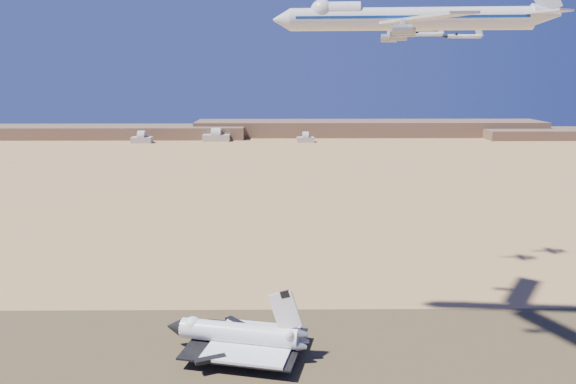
{
  "coord_description": "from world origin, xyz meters",
  "views": [
    {
      "loc": [
        14.19,
        -145.74,
        75.72
      ],
      "look_at": [
        15.77,
        8.0,
        42.91
      ],
      "focal_mm": 35.0,
      "sensor_mm": 36.0,
      "label": 1
    }
  ],
  "objects_px": {
    "chase_jet_f": "(463,36)",
    "shuttle": "(238,336)",
    "crew_a": "(267,365)",
    "crew_c": "(271,368)",
    "chase_jet_e": "(424,34)",
    "crew_b": "(261,367)",
    "carrier_747": "(401,19)"
  },
  "relations": [
    {
      "from": "shuttle",
      "to": "chase_jet_e",
      "type": "relative_size",
      "value": 2.69
    },
    {
      "from": "crew_b",
      "to": "chase_jet_f",
      "type": "bearing_deg",
      "value": -73.4
    },
    {
      "from": "crew_a",
      "to": "chase_jet_f",
      "type": "bearing_deg",
      "value": -65.48
    },
    {
      "from": "crew_a",
      "to": "chase_jet_e",
      "type": "relative_size",
      "value": 0.11
    },
    {
      "from": "crew_a",
      "to": "chase_jet_f",
      "type": "height_order",
      "value": "chase_jet_f"
    },
    {
      "from": "crew_b",
      "to": "chase_jet_f",
      "type": "height_order",
      "value": "chase_jet_f"
    },
    {
      "from": "crew_a",
      "to": "shuttle",
      "type": "bearing_deg",
      "value": 21.5
    },
    {
      "from": "crew_a",
      "to": "crew_b",
      "type": "bearing_deg",
      "value": 89.24
    },
    {
      "from": "chase_jet_f",
      "to": "chase_jet_e",
      "type": "bearing_deg",
      "value": -153.93
    },
    {
      "from": "carrier_747",
      "to": "shuttle",
      "type": "bearing_deg",
      "value": -158.36
    },
    {
      "from": "crew_a",
      "to": "chase_jet_f",
      "type": "relative_size",
      "value": 0.1
    },
    {
      "from": "chase_jet_f",
      "to": "crew_c",
      "type": "bearing_deg",
      "value": -131.35
    },
    {
      "from": "crew_c",
      "to": "chase_jet_e",
      "type": "xyz_separation_m",
      "value": [
        53.6,
        73.46,
        88.21
      ]
    },
    {
      "from": "chase_jet_f",
      "to": "crew_b",
      "type": "bearing_deg",
      "value": -132.6
    },
    {
      "from": "shuttle",
      "to": "crew_b",
      "type": "xyz_separation_m",
      "value": [
        6.47,
        -8.82,
        -4.36
      ]
    },
    {
      "from": "chase_jet_e",
      "to": "shuttle",
      "type": "bearing_deg",
      "value": -127.81
    },
    {
      "from": "carrier_747",
      "to": "crew_c",
      "type": "relative_size",
      "value": 47.82
    },
    {
      "from": "crew_a",
      "to": "chase_jet_e",
      "type": "bearing_deg",
      "value": -61.13
    },
    {
      "from": "crew_c",
      "to": "chase_jet_e",
      "type": "height_order",
      "value": "chase_jet_e"
    },
    {
      "from": "shuttle",
      "to": "crew_c",
      "type": "relative_size",
      "value": 25.49
    },
    {
      "from": "shuttle",
      "to": "carrier_747",
      "type": "distance_m",
      "value": 95.92
    },
    {
      "from": "carrier_747",
      "to": "crew_a",
      "type": "height_order",
      "value": "carrier_747"
    },
    {
      "from": "carrier_747",
      "to": "chase_jet_e",
      "type": "distance_m",
      "value": 54.67
    },
    {
      "from": "crew_b",
      "to": "chase_jet_e",
      "type": "distance_m",
      "value": 127.52
    },
    {
      "from": "chase_jet_f",
      "to": "shuttle",
      "type": "bearing_deg",
      "value": -138.32
    },
    {
      "from": "chase_jet_e",
      "to": "crew_a",
      "type": "bearing_deg",
      "value": -120.5
    },
    {
      "from": "crew_b",
      "to": "chase_jet_f",
      "type": "relative_size",
      "value": 0.11
    },
    {
      "from": "carrier_747",
      "to": "chase_jet_f",
      "type": "distance_m",
      "value": 69.43
    },
    {
      "from": "shuttle",
      "to": "chase_jet_e",
      "type": "bearing_deg",
      "value": 58.35
    },
    {
      "from": "carrier_747",
      "to": "chase_jet_e",
      "type": "bearing_deg",
      "value": 74.92
    },
    {
      "from": "chase_jet_e",
      "to": "crew_b",
      "type": "bearing_deg",
      "value": -121.09
    },
    {
      "from": "chase_jet_e",
      "to": "chase_jet_f",
      "type": "distance_m",
      "value": 18.55
    }
  ]
}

